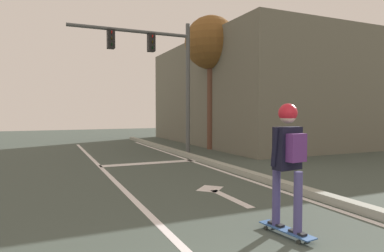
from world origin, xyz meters
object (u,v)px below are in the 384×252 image
object	(u,v)px
roadside_tree	(211,45)
traffic_signal_mast	(158,62)
skater	(288,150)
skateboard	(286,230)

from	to	relation	value
roadside_tree	traffic_signal_mast	bearing A→B (deg)	-156.20
skater	traffic_signal_mast	size ratio (longest dim) A/B	0.34
roadside_tree	skateboard	bearing A→B (deg)	-111.48
skateboard	roadside_tree	bearing A→B (deg)	68.52
skateboard	roadside_tree	distance (m)	11.03
skateboard	traffic_signal_mast	bearing A→B (deg)	83.49
skateboard	traffic_signal_mast	world-z (taller)	traffic_signal_mast
skater	roadside_tree	xyz separation A→B (m)	(3.70, 9.42, 3.36)
skater	traffic_signal_mast	xyz separation A→B (m)	(0.93, 8.20, 2.29)
roadside_tree	skater	bearing A→B (deg)	-111.43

